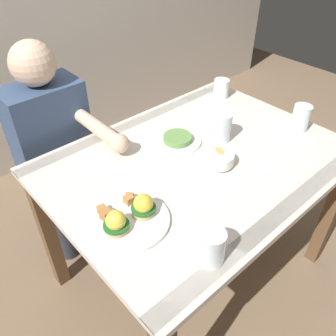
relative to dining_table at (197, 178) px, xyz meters
The scene contains 11 objects.
ground_plane 0.63m from the dining_table, ahead, with size 6.00×6.00×0.00m, color #7F664C.
dining_table is the anchor object (origin of this frame).
eggs_benedict_plate 0.45m from the dining_table, 167.91° to the right, with size 0.27×0.27×0.09m.
fruit_bowl 0.16m from the dining_table, 71.16° to the right, with size 0.12×0.12×0.06m.
coffee_mug 0.59m from the dining_table, 32.27° to the left, with size 0.11×0.08×0.09m.
fork 0.33m from the dining_table, 63.98° to the right, with size 0.07×0.15×0.00m.
water_glass_near 0.52m from the dining_table, 131.97° to the right, with size 0.08×0.08×0.11m.
water_glass_far 0.54m from the dining_table, 16.40° to the right, with size 0.08×0.08×0.12m.
water_glass_extra 0.24m from the dining_table, ahead, with size 0.08×0.08×0.13m.
side_plate 0.18m from the dining_table, 84.68° to the left, with size 0.20×0.20×0.04m.
diner_person 0.69m from the dining_table, 119.57° to the left, with size 0.34×0.54×1.14m.
Camera 1 is at (-0.85, -0.76, 1.59)m, focal length 37.11 mm.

